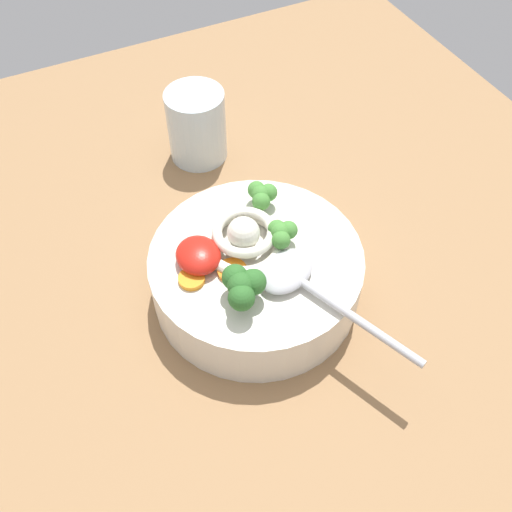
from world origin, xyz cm
name	(u,v)px	position (x,y,z in cm)	size (l,w,h in cm)	color
table_slab	(228,303)	(0.00, 0.00, 1.44)	(99.45, 99.45, 2.88)	#936D47
soup_bowl	(256,274)	(-0.88, -2.92, 5.96)	(21.30, 21.30, 5.97)	silver
noodle_pile	(244,238)	(0.86, -2.45, 10.00)	(9.17, 8.99, 3.68)	silver
soup_spoon	(297,279)	(-5.60, -4.91, 9.65)	(17.17, 9.82, 1.60)	#B7B7BC
chili_sauce_dollop	(198,255)	(0.86, 2.37, 9.92)	(4.78, 4.31, 2.15)	red
broccoli_floret_right	(243,286)	(-5.13, 0.48, 11.22)	(4.78, 4.11, 3.78)	#7A9E60
broccoli_floret_front	(262,195)	(4.80, -6.33, 10.65)	(3.63, 3.13, 2.87)	#7A9E60
broccoli_floret_near_spoon	(281,233)	(-0.62, -5.78, 10.63)	(3.60, 3.10, 2.85)	#7A9E60
carrot_slice_rear	(233,270)	(-1.67, -0.07, 9.09)	(2.85, 2.85, 0.49)	orange
carrot_slice_far	(192,279)	(-0.91, 3.85, 9.12)	(2.53, 2.53, 0.55)	orange
drinking_glass	(197,125)	(21.80, -5.85, 7.45)	(7.22, 7.22, 9.15)	silver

